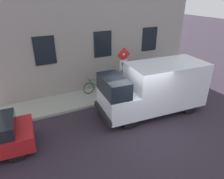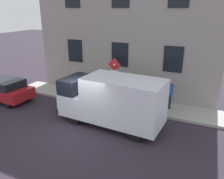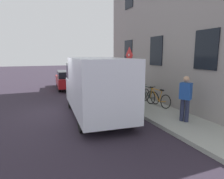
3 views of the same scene
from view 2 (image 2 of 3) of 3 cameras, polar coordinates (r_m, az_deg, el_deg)
ground_plane at (r=11.60m, az=-6.85°, el=-9.23°), size 80.00×80.00×0.00m
sidewalk_slab at (r=14.39m, az=0.35°, el=-2.78°), size 2.00×14.00×0.14m
building_facade at (r=14.57m, az=2.61°, el=15.08°), size 0.75×12.00×8.80m
sign_post_stacked at (r=12.91m, az=0.63°, el=3.51°), size 0.15×0.56×2.73m
delivery_van at (r=11.19m, az=0.13°, el=-2.61°), size 2.36×5.45×2.50m
parked_hatchback at (r=16.08m, az=-25.62°, el=0.19°), size 2.00×4.10×1.38m
bicycle_orange at (r=14.25m, az=5.06°, el=-1.18°), size 0.47×1.71×0.89m
bicycle_black at (r=14.54m, az=1.77°, el=-0.67°), size 0.46×1.71×0.89m
bicycle_green at (r=14.88m, az=-1.39°, el=-0.18°), size 0.46×1.71×0.89m
pedestrian at (r=13.19m, az=14.02°, el=-0.89°), size 0.42×0.48×1.72m
litter_bin at (r=13.38m, az=2.10°, el=-2.20°), size 0.44×0.44×0.90m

